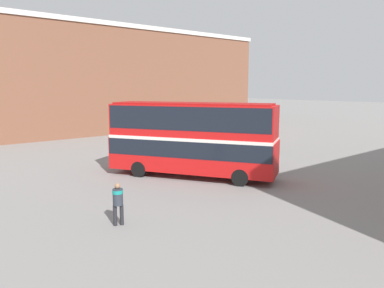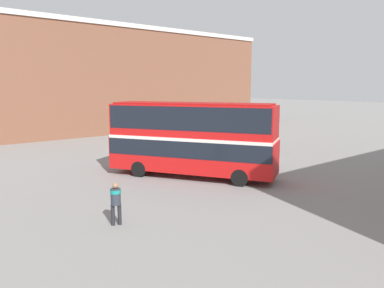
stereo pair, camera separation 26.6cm
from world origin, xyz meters
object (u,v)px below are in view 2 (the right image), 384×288
at_px(double_decker_bus, 192,135).
at_px(pedestrian_foreground, 116,199).
at_px(no_entry_sign, 122,134).
at_px(parked_car_kerb_near, 251,144).

bearing_deg(double_decker_bus, pedestrian_foreground, -90.14).
height_order(double_decker_bus, pedestrian_foreground, double_decker_bus).
relative_size(pedestrian_foreground, no_entry_sign, 0.64).
bearing_deg(no_entry_sign, parked_car_kerb_near, 62.96).
xyz_separation_m(parked_car_kerb_near, no_entry_sign, (-4.92, -9.65, 1.15)).
xyz_separation_m(double_decker_bus, parked_car_kerb_near, (-3.52, 9.47, -1.92)).
distance_m(pedestrian_foreground, no_entry_sign, 14.85).
bearing_deg(no_entry_sign, double_decker_bus, 1.22).
height_order(parked_car_kerb_near, no_entry_sign, no_entry_sign).
bearing_deg(parked_car_kerb_near, no_entry_sign, -107.95).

